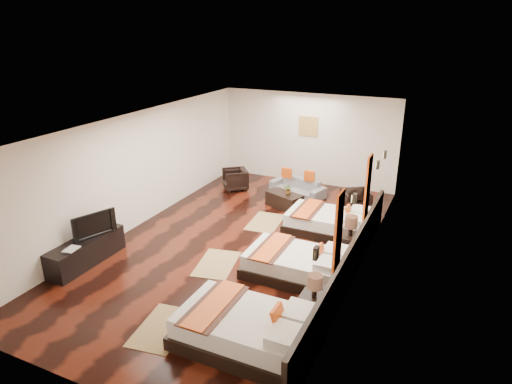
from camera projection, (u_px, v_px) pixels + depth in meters
The scene contains 30 objects.
floor at pixel (239, 244), 10.25m from camera, with size 5.50×9.50×0.01m, color black.
ceiling at pixel (237, 123), 9.26m from camera, with size 5.50×9.50×0.01m, color white.
back_wall at pixel (308, 139), 13.78m from camera, with size 5.50×0.01×2.80m, color silver.
left_wall at pixel (137, 170), 10.84m from camera, with size 0.01×9.50×2.80m, color silver.
right_wall at pixel (364, 207), 8.67m from camera, with size 0.01×9.50×2.80m, color silver.
headboard_panel at pixel (348, 268), 8.34m from camera, with size 0.08×6.60×0.90m, color black.
bed_near at pixel (248, 329), 6.92m from camera, with size 2.20×1.38×0.84m.
bed_mid at pixel (298, 264), 8.85m from camera, with size 2.03×1.28×0.78m.
bed_far at pixel (329, 222), 10.74m from camera, with size 2.00×1.25×0.76m.
nightstand_a at pixel (314, 307), 7.42m from camera, with size 0.47×0.47×0.92m.
nightstand_b at pixel (349, 244), 9.49m from camera, with size 0.50×0.50×0.99m.
jute_mat_near at pixel (162, 328), 7.40m from camera, with size 0.75×1.20×0.01m, color #997B4D.
jute_mat_mid at pixel (217, 264), 9.38m from camera, with size 0.75×1.20×0.01m, color #997B4D.
jute_mat_far at pixel (265, 222), 11.34m from camera, with size 0.75×1.20×0.01m, color #997B4D.
tv_console at pixel (86, 251), 9.33m from camera, with size 0.50×1.80×0.55m, color black.
tv at pixel (92, 224), 9.31m from camera, with size 0.94×0.12×0.54m, color black.
book at pixel (66, 249), 8.82m from camera, with size 0.23×0.31×0.03m, color black.
figurine at pixel (108, 219), 9.77m from camera, with size 0.33×0.33×0.35m, color brown.
sofa at pixel (297, 187), 13.11m from camera, with size 1.64×0.64×0.48m, color slate.
armchair_left at pixel (235, 179), 13.50m from camera, with size 0.68×0.70×0.64m, color black.
armchair_right at pixel (356, 202), 11.81m from camera, with size 0.68×0.70×0.64m, color black.
coffee_table at pixel (284, 200), 12.23m from camera, with size 1.00×0.50×0.40m, color black.
table_plant at pixel (289, 189), 12.09m from camera, with size 0.25×0.22×0.28m, color #2B591D.
orange_panel_a at pixel (338, 231), 6.96m from camera, with size 0.04×0.40×1.30m, color #D86014.
orange_panel_b at pixel (368, 187), 8.83m from camera, with size 0.04×0.40×1.30m, color #D86014.
sconce_near at pixel (316, 253), 5.98m from camera, with size 0.07×0.12×0.18m.
sconce_mid at pixel (354, 198), 7.85m from camera, with size 0.07×0.12×0.18m.
sconce_far at pixel (378, 165), 9.72m from camera, with size 0.07×0.12×0.18m.
sconce_lounge at pixel (385, 155), 10.48m from camera, with size 0.07×0.12×0.18m.
gold_artwork at pixel (308, 126), 13.63m from camera, with size 0.60×0.04×0.60m, color #AD873F.
Camera 1 is at (4.21, -8.15, 4.73)m, focal length 31.34 mm.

